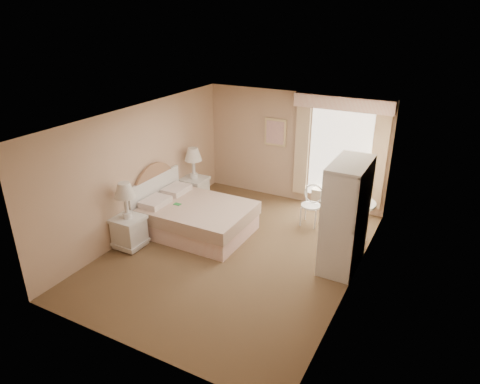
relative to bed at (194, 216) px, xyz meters
The scene contains 9 objects.
room 1.49m from the bed, 16.33° to the right, with size 4.21×5.51×2.51m.
window 3.34m from the bed, 46.90° to the left, with size 2.05×0.22×2.51m.
framed_art 2.76m from the bed, 74.18° to the left, with size 0.52×0.04×0.62m.
bed is the anchor object (origin of this frame).
nightstand_near 1.30m from the bed, 123.62° to the right, with size 0.53×0.53×1.28m.
nightstand_far 1.33m from the bed, 122.72° to the left, with size 0.54×0.54×1.31m.
round_table 3.12m from the bed, 22.38° to the left, with size 0.74×0.74×0.79m.
cafe_chair 2.42m from the bed, 36.23° to the left, with size 0.41×0.41×0.84m.
armoire 2.98m from the bed, ahead, with size 0.57×1.14×1.89m.
Camera 1 is at (3.24, -5.94, 4.13)m, focal length 32.00 mm.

